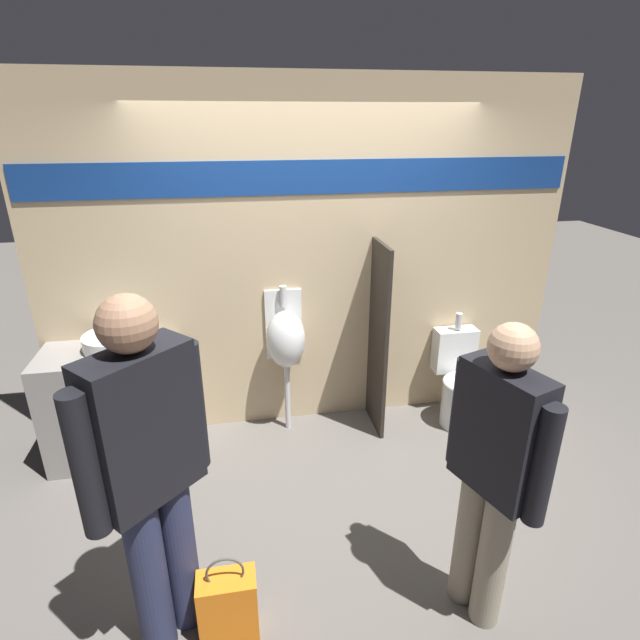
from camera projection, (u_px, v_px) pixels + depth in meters
ground_plane at (324, 455)px, 3.82m from camera, size 16.00×16.00×0.00m
display_wall at (310, 262)px, 3.85m from camera, size 4.08×0.07×2.70m
sink_counter at (115, 404)px, 3.69m from camera, size 0.95×0.51×0.86m
sink_basin at (113, 341)px, 3.57m from camera, size 0.41×0.41×0.25m
cell_phone at (145, 354)px, 3.48m from camera, size 0.07×0.14×0.01m
divider_near_counter at (378, 340)px, 3.93m from camera, size 0.03×0.45×1.55m
urinal_near_counter at (286, 339)px, 3.87m from camera, size 0.30×0.29×1.21m
toilet at (461, 387)px, 4.16m from camera, size 0.38×0.54×0.90m
person_in_vest at (494, 468)px, 2.31m from camera, size 0.30×0.54×1.62m
person_with_lanyard at (150, 470)px, 2.15m from camera, size 0.48×0.46×1.79m
shopping_bag at (228, 605)px, 2.44m from camera, size 0.29×0.16×0.49m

